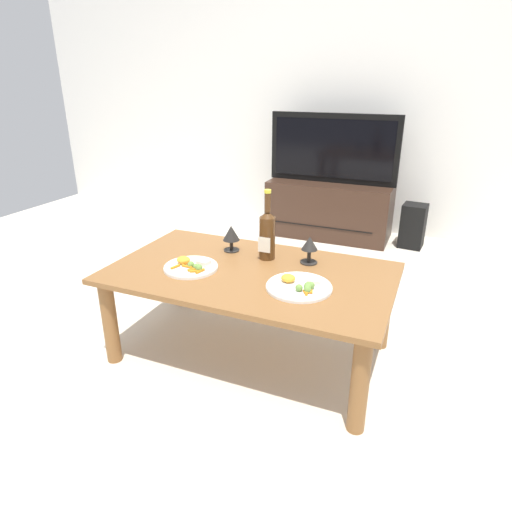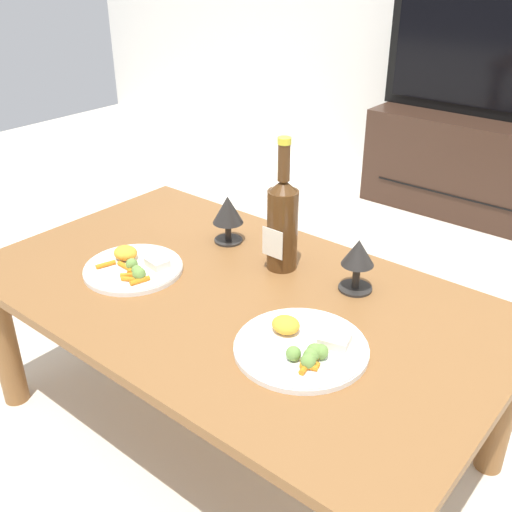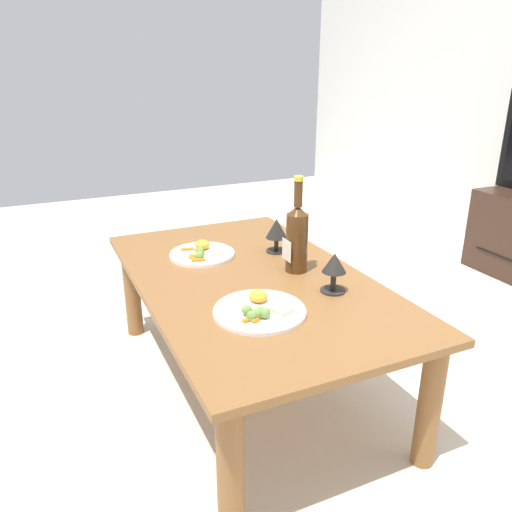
{
  "view_description": "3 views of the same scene",
  "coord_description": "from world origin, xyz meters",
  "views": [
    {
      "loc": [
        0.76,
        -1.71,
        1.28
      ],
      "look_at": [
        0.02,
        0.01,
        0.52
      ],
      "focal_mm": 30.95,
      "sensor_mm": 36.0,
      "label": 1
    },
    {
      "loc": [
        0.84,
        -0.93,
        1.2
      ],
      "look_at": [
        0.02,
        0.06,
        0.53
      ],
      "focal_mm": 42.21,
      "sensor_mm": 36.0,
      "label": 2
    },
    {
      "loc": [
        1.5,
        -0.66,
        1.15
      ],
      "look_at": [
        0.01,
        0.02,
        0.53
      ],
      "focal_mm": 35.56,
      "sensor_mm": 36.0,
      "label": 3
    }
  ],
  "objects": [
    {
      "name": "tv_stand",
      "position": [
        -0.1,
        1.91,
        0.23
      ],
      "size": [
        1.02,
        0.46,
        0.47
      ],
      "color": "#382319",
      "rests_on": "ground_plane"
    },
    {
      "name": "wine_bottle",
      "position": [
        0.01,
        0.17,
        0.58
      ],
      "size": [
        0.08,
        0.08,
        0.35
      ],
      "color": "#4C2D14",
      "rests_on": "dining_table"
    },
    {
      "name": "goblet_left",
      "position": [
        -0.19,
        0.2,
        0.54
      ],
      "size": [
        0.09,
        0.09,
        0.14
      ],
      "color": "black",
      "rests_on": "dining_table"
    },
    {
      "name": "dinner_plate_right",
      "position": [
        0.27,
        -0.09,
        0.46
      ],
      "size": [
        0.28,
        0.28,
        0.05
      ],
      "color": "white",
      "rests_on": "dining_table"
    },
    {
      "name": "goblet_right",
      "position": [
        0.22,
        0.2,
        0.54
      ],
      "size": [
        0.08,
        0.08,
        0.13
      ],
      "color": "black",
      "rests_on": "dining_table"
    },
    {
      "name": "tv_screen",
      "position": [
        -0.1,
        1.9,
        0.74
      ],
      "size": [
        1.06,
        0.05,
        0.55
      ],
      "color": "black",
      "rests_on": "tv_stand"
    },
    {
      "name": "ground_plane",
      "position": [
        0.0,
        0.0,
        0.0
      ],
      "size": [
        6.4,
        6.4,
        0.0
      ],
      "primitive_type": "plane",
      "color": "beige"
    },
    {
      "name": "dinner_plate_left",
      "position": [
        -0.26,
        -0.09,
        0.46
      ],
      "size": [
        0.25,
        0.25,
        0.05
      ],
      "color": "white",
      "rests_on": "dining_table"
    },
    {
      "name": "dining_table",
      "position": [
        0.0,
        0.0,
        0.38
      ],
      "size": [
        1.3,
        0.76,
        0.45
      ],
      "color": "brown",
      "rests_on": "ground_plane"
    }
  ]
}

